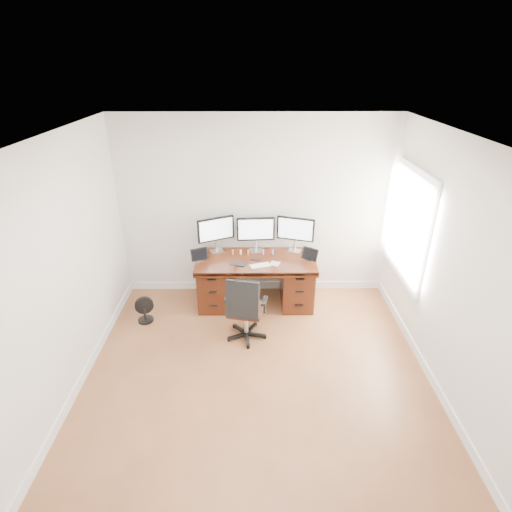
{
  "coord_description": "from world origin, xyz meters",
  "views": [
    {
      "loc": [
        -0.04,
        -3.29,
        3.34
      ],
      "look_at": [
        0.0,
        1.5,
        0.95
      ],
      "focal_mm": 28.0,
      "sensor_mm": 36.0,
      "label": 1
    }
  ],
  "objects_px": {
    "desk": "(256,279)",
    "office_chair": "(245,319)",
    "floor_fan": "(144,310)",
    "keyboard": "(260,266)",
    "monitor_center": "(256,230)"
  },
  "relations": [
    {
      "from": "floor_fan",
      "to": "monitor_center",
      "type": "xyz_separation_m",
      "value": [
        1.56,
        0.71,
        0.9
      ]
    },
    {
      "from": "desk",
      "to": "keyboard",
      "type": "xyz_separation_m",
      "value": [
        0.06,
        -0.24,
        0.36
      ]
    },
    {
      "from": "desk",
      "to": "office_chair",
      "type": "relative_size",
      "value": 1.8
    },
    {
      "from": "office_chair",
      "to": "floor_fan",
      "type": "xyz_separation_m",
      "value": [
        -1.42,
        0.4,
        -0.13
      ]
    },
    {
      "from": "monitor_center",
      "to": "keyboard",
      "type": "distance_m",
      "value": 0.58
    },
    {
      "from": "office_chair",
      "to": "keyboard",
      "type": "distance_m",
      "value": 0.8
    },
    {
      "from": "keyboard",
      "to": "floor_fan",
      "type": "bearing_deg",
      "value": 169.56
    },
    {
      "from": "floor_fan",
      "to": "keyboard",
      "type": "distance_m",
      "value": 1.73
    },
    {
      "from": "office_chair",
      "to": "monitor_center",
      "type": "xyz_separation_m",
      "value": [
        0.14,
        1.11,
        0.78
      ]
    },
    {
      "from": "desk",
      "to": "floor_fan",
      "type": "xyz_separation_m",
      "value": [
        -1.56,
        -0.47,
        -0.22
      ]
    },
    {
      "from": "desk",
      "to": "office_chair",
      "type": "distance_m",
      "value": 0.89
    },
    {
      "from": "floor_fan",
      "to": "keyboard",
      "type": "height_order",
      "value": "keyboard"
    },
    {
      "from": "desk",
      "to": "floor_fan",
      "type": "distance_m",
      "value": 1.64
    },
    {
      "from": "office_chair",
      "to": "keyboard",
      "type": "relative_size",
      "value": 3.38
    },
    {
      "from": "floor_fan",
      "to": "monitor_center",
      "type": "distance_m",
      "value": 1.93
    }
  ]
}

